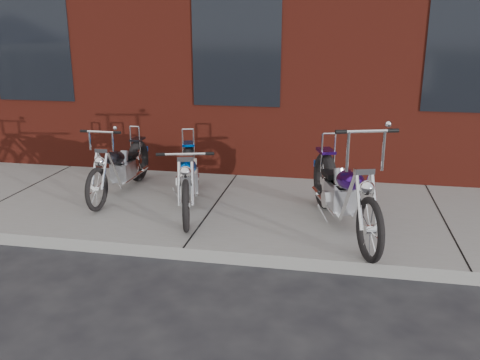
# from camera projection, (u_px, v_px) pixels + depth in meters

# --- Properties ---
(ground) EXTENTS (120.00, 120.00, 0.00)m
(ground) POSITION_uv_depth(u_px,v_px,m) (184.00, 261.00, 5.65)
(ground) COLOR black
(ground) RESTS_ON ground
(sidewalk) EXTENTS (22.00, 3.00, 0.15)m
(sidewalk) POSITION_uv_depth(u_px,v_px,m) (215.00, 209.00, 7.04)
(sidewalk) COLOR gray
(sidewalk) RESTS_ON ground
(chopper_purple) EXTENTS (0.90, 2.31, 1.34)m
(chopper_purple) POSITION_uv_depth(u_px,v_px,m) (343.00, 195.00, 6.04)
(chopper_purple) COLOR black
(chopper_purple) RESTS_ON sidewalk
(chopper_blue) EXTENTS (0.76, 2.16, 0.96)m
(chopper_blue) POSITION_uv_depth(u_px,v_px,m) (188.00, 179.00, 6.78)
(chopper_blue) COLOR black
(chopper_blue) RESTS_ON sidewalk
(chopper_third) EXTENTS (0.50, 2.05, 1.04)m
(chopper_third) POSITION_uv_depth(u_px,v_px,m) (121.00, 169.00, 7.40)
(chopper_third) COLOR black
(chopper_third) RESTS_ON sidewalk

